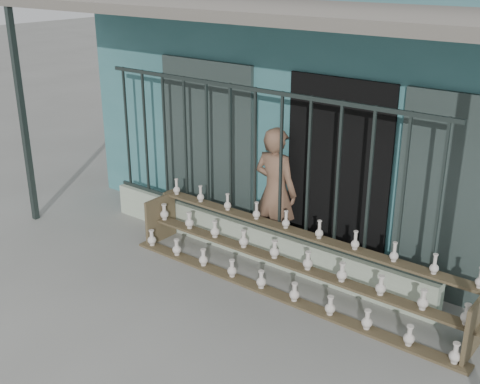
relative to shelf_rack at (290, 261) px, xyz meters
The scene contains 6 objects.
ground 1.27m from the shelf_rack, 133.12° to the right, with size 60.00×60.00×0.00m, color slate.
workshop_building 3.67m from the shelf_rack, 103.88° to the left, with size 7.40×6.60×3.21m.
parapet_wall 0.94m from the shelf_rack, 153.55° to the left, with size 5.00×0.20×0.45m, color #A2B198.
security_fence 1.36m from the shelf_rack, 153.55° to the left, with size 5.00×0.04×1.80m.
shelf_rack is the anchor object (origin of this frame).
elderly_woman 1.11m from the shelf_rack, 135.36° to the left, with size 0.63×0.41×1.72m, color brown.
Camera 1 is at (4.25, -4.42, 3.67)m, focal length 45.00 mm.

